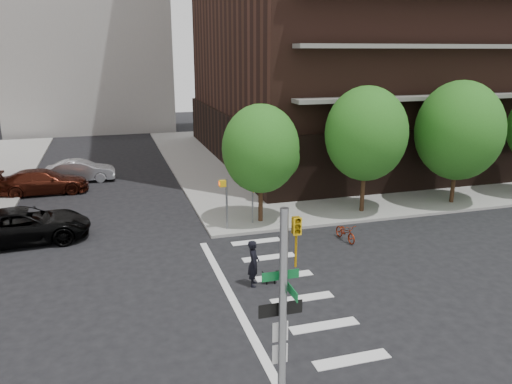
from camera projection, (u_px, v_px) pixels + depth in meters
name	position (u px, v px, depth m)	size (l,w,h in m)	color
ground	(224.00, 310.00, 17.74)	(120.00, 120.00, 0.00)	black
sidewalk_ne	(386.00, 152.00, 45.03)	(39.00, 33.00, 0.15)	gray
crosswalk	(282.00, 301.00, 18.35)	(3.85, 13.00, 0.01)	silver
tree_a	(261.00, 149.00, 25.57)	(4.00, 4.00, 5.90)	#301E11
tree_b	(366.00, 134.00, 27.09)	(4.50, 4.50, 6.65)	#301E11
tree_c	(459.00, 131.00, 28.77)	(5.00, 5.00, 6.80)	#301E11
traffic_signal	(283.00, 372.00, 9.97)	(0.90, 0.75, 6.00)	slate
pedestrian_signal	(232.00, 195.00, 25.17)	(2.18, 0.67, 2.60)	slate
parked_car_black	(24.00, 226.00, 23.84)	(6.05, 2.79, 1.68)	black
parked_car_maroon	(44.00, 182.00, 32.04)	(5.47, 2.22, 1.59)	#40160C
parked_car_silver	(81.00, 171.00, 35.05)	(4.66, 1.62, 1.53)	#B6B8BF
scooter	(346.00, 232.00, 24.14)	(0.57, 1.64, 0.86)	maroon
dog_walker	(254.00, 263.00, 19.38)	(0.45, 0.68, 1.87)	black
dog	(272.00, 276.00, 19.68)	(0.62, 0.23, 0.52)	black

